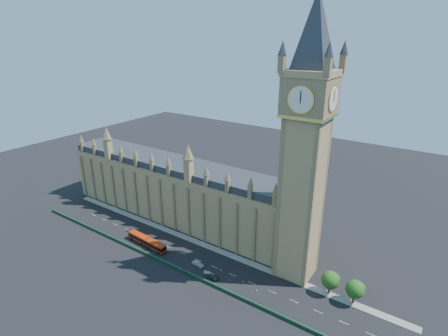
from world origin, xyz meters
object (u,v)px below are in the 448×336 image
Objects in this scene: red_bus at (147,242)px; car_silver at (198,264)px; car_grey at (213,277)px; car_white at (209,274)px.

car_silver is at bearing 5.78° from red_bus.
car_grey is 1.09× the size of car_white.
red_bus is 32.66m from car_white.
red_bus is 4.90× the size of car_white.
car_white is at bearing -102.70° from car_silver.
car_silver is 1.18× the size of car_white.
red_bus is at bearing 96.17° from car_silver.
red_bus is 25.86m from car_silver.
red_bus is at bearing 87.46° from car_grey.
car_silver is (25.82, 1.01, -1.00)m from red_bus.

